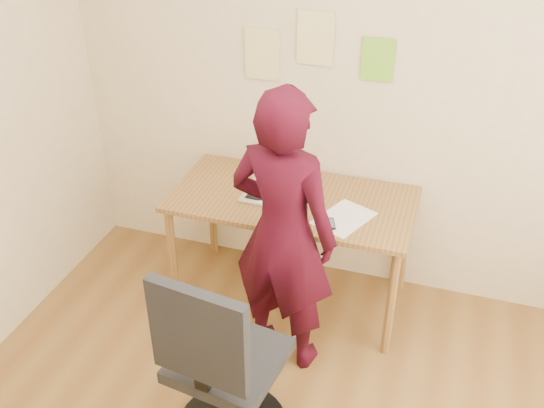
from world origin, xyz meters
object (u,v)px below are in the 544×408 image
(person, at_px, (283,234))
(office_chair, at_px, (222,375))
(phone, at_px, (330,224))
(desk, at_px, (292,210))
(laptop, at_px, (274,186))

(person, bearing_deg, office_chair, 94.06)
(phone, relative_size, person, 0.08)
(phone, bearing_deg, office_chair, -125.23)
(office_chair, distance_m, person, 0.76)
(phone, bearing_deg, desk, 122.97)
(person, bearing_deg, phone, -116.24)
(desk, distance_m, office_chair, 1.15)
(office_chair, bearing_deg, desk, 98.12)
(laptop, bearing_deg, phone, -27.36)
(desk, distance_m, person, 0.49)
(office_chair, height_order, person, person)
(laptop, distance_m, phone, 0.44)
(laptop, height_order, person, person)
(person, bearing_deg, desk, -68.95)
(desk, height_order, office_chair, office_chair)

